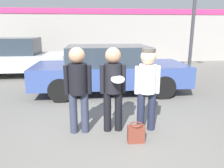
% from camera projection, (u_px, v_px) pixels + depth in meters
% --- Properties ---
extents(ground_plane, '(56.00, 56.00, 0.00)m').
position_uv_depth(ground_plane, '(113.00, 133.00, 4.30)').
color(ground_plane, '#66635E').
extents(storefront_building, '(24.00, 0.22, 3.11)m').
position_uv_depth(storefront_building, '(96.00, 36.00, 12.87)').
color(storefront_building, gray).
rests_on(storefront_building, ground).
extents(person_left, '(0.51, 0.34, 1.67)m').
position_uv_depth(person_left, '(78.00, 84.00, 4.09)').
color(person_left, '#2D3347').
rests_on(person_left, ground).
extents(person_middle_with_frisbee, '(0.50, 0.52, 1.66)m').
position_uv_depth(person_middle_with_frisbee, '(113.00, 83.00, 4.16)').
color(person_middle_with_frisbee, black).
rests_on(person_middle_with_frisbee, ground).
extents(person_right, '(0.50, 0.33, 1.64)m').
position_uv_depth(person_right, '(147.00, 83.00, 4.19)').
color(person_right, '#1E2338').
rests_on(person_right, ground).
extents(parked_car_near, '(4.74, 1.97, 1.48)m').
position_uv_depth(parked_car_near, '(109.00, 69.00, 6.91)').
color(parked_car_near, '#334784').
rests_on(parked_car_near, ground).
extents(parked_car_far, '(4.42, 1.94, 1.62)m').
position_uv_depth(parked_car_far, '(12.00, 57.00, 9.29)').
color(parked_car_far, '#B7BABF').
rests_on(parked_car_far, ground).
extents(shrub, '(1.19, 1.19, 1.19)m').
position_uv_depth(shrub, '(28.00, 55.00, 11.98)').
color(shrub, '#285B2D').
rests_on(shrub, ground).
extents(handbag, '(0.30, 0.23, 0.36)m').
position_uv_depth(handbag, '(136.00, 133.00, 3.90)').
color(handbag, brown).
rests_on(handbag, ground).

